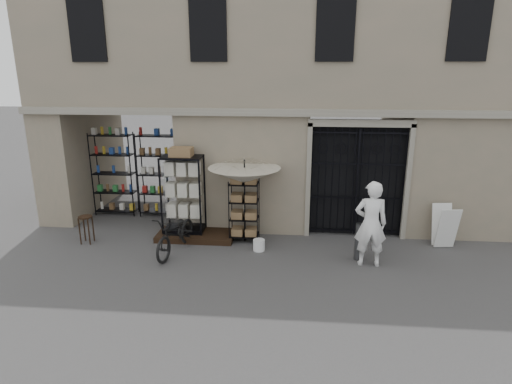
# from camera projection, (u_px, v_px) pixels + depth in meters

# --- Properties ---
(ground) EXTENTS (80.00, 80.00, 0.00)m
(ground) POSITION_uv_depth(u_px,v_px,m) (286.00, 268.00, 9.55)
(ground) COLOR black
(ground) RESTS_ON ground
(main_building) EXTENTS (14.00, 4.00, 9.00)m
(main_building) POSITION_uv_depth(u_px,v_px,m) (292.00, 61.00, 12.13)
(main_building) COLOR gray
(main_building) RESTS_ON ground
(shop_recess) EXTENTS (3.00, 1.70, 3.00)m
(shop_recess) POSITION_uv_depth(u_px,v_px,m) (132.00, 170.00, 12.20)
(shop_recess) COLOR black
(shop_recess) RESTS_ON ground
(shop_shelving) EXTENTS (2.70, 0.50, 2.50)m
(shop_shelving) POSITION_uv_depth(u_px,v_px,m) (137.00, 175.00, 12.75)
(shop_shelving) COLOR black
(shop_shelving) RESTS_ON ground
(iron_gate) EXTENTS (2.50, 0.21, 3.00)m
(iron_gate) POSITION_uv_depth(u_px,v_px,m) (356.00, 180.00, 11.16)
(iron_gate) COLOR black
(iron_gate) RESTS_ON ground
(step_platform) EXTENTS (2.00, 0.90, 0.15)m
(step_platform) POSITION_uv_depth(u_px,v_px,m) (196.00, 235.00, 11.22)
(step_platform) COLOR black
(step_platform) RESTS_ON ground
(display_cabinet) EXTENTS (1.15, 0.90, 2.18)m
(display_cabinet) POSITION_uv_depth(u_px,v_px,m) (183.00, 198.00, 11.10)
(display_cabinet) COLOR black
(display_cabinet) RESTS_ON step_platform
(wire_rack) EXTENTS (0.84, 0.70, 1.63)m
(wire_rack) POSITION_uv_depth(u_px,v_px,m) (244.00, 211.00, 10.88)
(wire_rack) COLOR black
(wire_rack) RESTS_ON ground
(market_umbrella) EXTENTS (1.94, 1.96, 2.57)m
(market_umbrella) POSITION_uv_depth(u_px,v_px,m) (244.00, 171.00, 10.58)
(market_umbrella) COLOR black
(market_umbrella) RESTS_ON ground
(white_bucket) EXTENTS (0.33, 0.33, 0.28)m
(white_bucket) POSITION_uv_depth(u_px,v_px,m) (259.00, 245.00, 10.45)
(white_bucket) COLOR white
(white_bucket) RESTS_ON ground
(bicycle) EXTENTS (0.83, 1.09, 1.86)m
(bicycle) POSITION_uv_depth(u_px,v_px,m) (177.00, 252.00, 10.38)
(bicycle) COLOR black
(bicycle) RESTS_ON ground
(wooden_stool) EXTENTS (0.37, 0.37, 0.71)m
(wooden_stool) POSITION_uv_depth(u_px,v_px,m) (86.00, 229.00, 10.85)
(wooden_stool) COLOR black
(wooden_stool) RESTS_ON ground
(steel_bollard) EXTENTS (0.21, 0.21, 0.89)m
(steel_bollard) POSITION_uv_depth(u_px,v_px,m) (358.00, 242.00, 9.87)
(steel_bollard) COLOR #4A4B4E
(steel_bollard) RESTS_ON ground
(shopkeeper) EXTENTS (0.72, 1.96, 0.47)m
(shopkeeper) POSITION_uv_depth(u_px,v_px,m) (367.00, 264.00, 9.74)
(shopkeeper) COLOR white
(shopkeeper) RESTS_ON ground
(easel_sign) EXTENTS (0.56, 0.63, 1.04)m
(easel_sign) POSITION_uv_depth(u_px,v_px,m) (445.00, 226.00, 10.56)
(easel_sign) COLOR silver
(easel_sign) RESTS_ON ground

